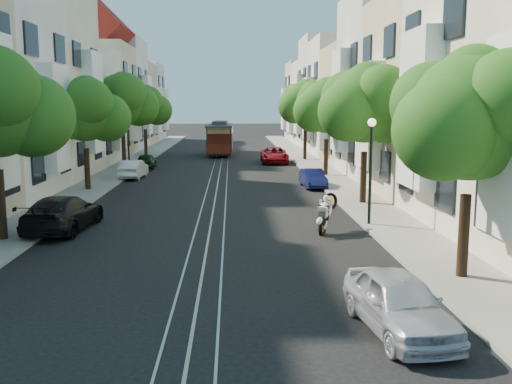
{
  "coord_description": "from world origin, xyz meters",
  "views": [
    {
      "loc": [
        0.86,
        -17.97,
        4.81
      ],
      "look_at": [
        1.78,
        3.46,
        1.51
      ],
      "focal_mm": 40.0,
      "sensor_mm": 36.0,
      "label": 1
    }
  ],
  "objects": [
    {
      "name": "parked_car_w_near",
      "position": [
        -5.6,
        3.75,
        0.69
      ],
      "size": [
        2.37,
        4.91,
        1.38
      ],
      "primitive_type": "imported",
      "rotation": [
        0.0,
        0.0,
        3.05
      ],
      "color": "black",
      "rests_on": "ground"
    },
    {
      "name": "parked_car_e_near",
      "position": [
        4.4,
        -6.51,
        0.64
      ],
      "size": [
        1.97,
        3.9,
        1.27
      ],
      "primitive_type": "imported",
      "rotation": [
        0.0,
        0.0,
        0.13
      ],
      "color": "#AAADB6",
      "rests_on": "ground"
    },
    {
      "name": "townhouses_west",
      "position": [
        -11.87,
        27.91,
        5.08
      ],
      "size": [
        7.75,
        72.0,
        11.76
      ],
      "color": "silver",
      "rests_on": "ground"
    },
    {
      "name": "tree_e_d",
      "position": [
        7.26,
        30.98,
        4.87
      ],
      "size": [
        5.01,
        4.16,
        6.85
      ],
      "color": "black",
      "rests_on": "ground"
    },
    {
      "name": "tree_w_d",
      "position": [
        -7.14,
        35.98,
        4.6
      ],
      "size": [
        4.84,
        3.99,
        6.52
      ],
      "color": "black",
      "rests_on": "ground"
    },
    {
      "name": "cable_car",
      "position": [
        -0.2,
        36.6,
        1.75
      ],
      "size": [
        2.58,
        7.74,
        2.95
      ],
      "rotation": [
        0.0,
        0.0,
        -0.02
      ],
      "color": "black",
      "rests_on": "ground"
    },
    {
      "name": "lamp_east",
      "position": [
        6.3,
        4.0,
        2.85
      ],
      "size": [
        0.32,
        0.32,
        4.16
      ],
      "color": "black",
      "rests_on": "ground"
    },
    {
      "name": "tree_e_a",
      "position": [
        7.26,
        -3.02,
        4.4
      ],
      "size": [
        4.72,
        3.87,
        6.27
      ],
      "color": "black",
      "rests_on": "ground"
    },
    {
      "name": "tree_w_b",
      "position": [
        -7.14,
        13.98,
        4.4
      ],
      "size": [
        4.72,
        3.87,
        6.27
      ],
      "color": "black",
      "rests_on": "ground"
    },
    {
      "name": "townhouses_east",
      "position": [
        11.87,
        27.91,
        5.18
      ],
      "size": [
        7.75,
        72.0,
        12.0
      ],
      "color": "beige",
      "rests_on": "ground"
    },
    {
      "name": "lane_line",
      "position": [
        0.0,
        28.0,
        0.0
      ],
      "size": [
        0.08,
        80.0,
        0.01
      ],
      "primitive_type": "cube",
      "color": "tan",
      "rests_on": "ground"
    },
    {
      "name": "rail_left",
      "position": [
        -0.55,
        28.0,
        0.01
      ],
      "size": [
        0.06,
        80.0,
        0.02
      ],
      "primitive_type": "cube",
      "color": "gray",
      "rests_on": "ground"
    },
    {
      "name": "rail_right",
      "position": [
        0.55,
        28.0,
        0.01
      ],
      "size": [
        0.06,
        80.0,
        0.02
      ],
      "primitive_type": "cube",
      "color": "gray",
      "rests_on": "ground"
    },
    {
      "name": "ground",
      "position": [
        0.0,
        28.0,
        0.0
      ],
      "size": [
        200.0,
        200.0,
        0.0
      ],
      "primitive_type": "plane",
      "color": "black",
      "rests_on": "ground"
    },
    {
      "name": "rail_slot",
      "position": [
        0.0,
        28.0,
        0.01
      ],
      "size": [
        0.06,
        80.0,
        0.02
      ],
      "primitive_type": "cube",
      "color": "gray",
      "rests_on": "ground"
    },
    {
      "name": "tree_e_c",
      "position": [
        7.26,
        19.98,
        4.6
      ],
      "size": [
        4.84,
        3.99,
        6.52
      ],
      "color": "black",
      "rests_on": "ground"
    },
    {
      "name": "parked_car_w_far",
      "position": [
        -5.6,
        25.35,
        0.57
      ],
      "size": [
        1.47,
        3.4,
        1.14
      ],
      "primitive_type": "imported",
      "rotation": [
        0.0,
        0.0,
        3.18
      ],
      "color": "black",
      "rests_on": "ground"
    },
    {
      "name": "parked_car_e_mid",
      "position": [
        5.6,
        14.81,
        0.54
      ],
      "size": [
        1.33,
        3.34,
        1.08
      ],
      "primitive_type": "imported",
      "rotation": [
        0.0,
        0.0,
        0.06
      ],
      "color": "#0D1241",
      "rests_on": "ground"
    },
    {
      "name": "sidewalk_east",
      "position": [
        7.25,
        28.0,
        0.06
      ],
      "size": [
        2.5,
        80.0,
        0.12
      ],
      "primitive_type": "cube",
      "color": "gray",
      "rests_on": "ground"
    },
    {
      "name": "sportbike_rider",
      "position": [
        4.39,
        3.01,
        0.82
      ],
      "size": [
        1.04,
        1.65,
        1.5
      ],
      "rotation": [
        0.0,
        0.0,
        -0.42
      ],
      "color": "black",
      "rests_on": "ground"
    },
    {
      "name": "tree_e_b",
      "position": [
        7.26,
        8.98,
        4.73
      ],
      "size": [
        4.93,
        4.08,
        6.68
      ],
      "color": "black",
      "rests_on": "ground"
    },
    {
      "name": "sidewalk_west",
      "position": [
        -7.25,
        28.0,
        0.06
      ],
      "size": [
        2.5,
        80.0,
        0.12
      ],
      "primitive_type": "cube",
      "color": "gray",
      "rests_on": "ground"
    },
    {
      "name": "lamp_west",
      "position": [
        -6.3,
        22.0,
        2.85
      ],
      "size": [
        0.32,
        0.32,
        4.16
      ],
      "color": "black",
      "rests_on": "ground"
    },
    {
      "name": "parked_car_e_far",
      "position": [
        4.4,
        28.95,
        0.66
      ],
      "size": [
        2.26,
        4.76,
        1.31
      ],
      "primitive_type": "imported",
      "rotation": [
        0.0,
        0.0,
        -0.02
      ],
      "color": "maroon",
      "rests_on": "ground"
    },
    {
      "name": "tree_w_c",
      "position": [
        -7.14,
        24.98,
        5.07
      ],
      "size": [
        5.13,
        4.28,
        7.09
      ],
      "color": "black",
      "rests_on": "ground"
    },
    {
      "name": "parked_car_w_mid",
      "position": [
        -5.6,
        19.54,
        0.61
      ],
      "size": [
        1.49,
        3.74,
        1.21
      ],
      "primitive_type": "imported",
      "rotation": [
        0.0,
        0.0,
        3.08
      ],
      "color": "silver",
      "rests_on": "ground"
    }
  ]
}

